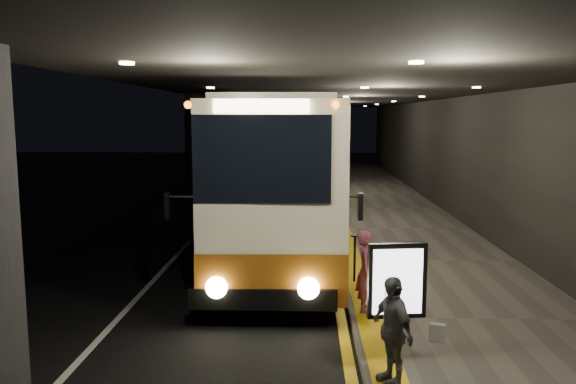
{
  "coord_description": "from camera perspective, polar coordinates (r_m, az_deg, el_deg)",
  "views": [
    {
      "loc": [
        1.69,
        -12.9,
        3.74
      ],
      "look_at": [
        1.2,
        2.15,
        1.7
      ],
      "focal_mm": 35.0,
      "sensor_mm": 36.0,
      "label": 1
    }
  ],
  "objects": [
    {
      "name": "bag_polka",
      "position": [
        9.55,
        14.93,
        -13.66
      ],
      "size": [
        0.27,
        0.18,
        0.3
      ],
      "primitive_type": "cube",
      "rotation": [
        0.0,
        0.0,
        -0.3
      ],
      "color": "black",
      "rests_on": "sidewalk"
    },
    {
      "name": "coach_third",
      "position": [
        44.6,
        1.02,
        5.1
      ],
      "size": [
        3.08,
        11.42,
        3.54
      ],
      "rotation": [
        0.0,
        0.0,
        0.07
      ],
      "color": "beige",
      "rests_on": "ground"
    },
    {
      "name": "coach_second",
      "position": [
        29.73,
        0.25,
        4.24
      ],
      "size": [
        3.48,
        12.96,
        4.03
      ],
      "rotation": [
        0.0,
        0.0,
        -0.06
      ],
      "color": "beige",
      "rests_on": "ground"
    },
    {
      "name": "coach_main",
      "position": [
        15.86,
        -0.85,
        1.18
      ],
      "size": [
        2.98,
        13.01,
        4.03
      ],
      "rotation": [
        0.0,
        0.0,
        0.02
      ],
      "color": "beige",
      "rests_on": "ground"
    },
    {
      "name": "tactile_strip",
      "position": [
        18.29,
        5.48,
        -3.62
      ],
      "size": [
        0.5,
        50.0,
        0.01
      ],
      "primitive_type": "cube",
      "color": "gold",
      "rests_on": "sidewalk"
    },
    {
      "name": "support_columns",
      "position": [
        17.27,
        -8.79,
        2.51
      ],
      "size": [
        0.8,
        24.8,
        4.4
      ],
      "color": "black",
      "rests_on": "ground"
    },
    {
      "name": "terminal_wall",
      "position": [
        18.69,
        18.45,
        5.05
      ],
      "size": [
        0.1,
        50.0,
        6.0
      ],
      "primitive_type": "cube",
      "color": "black",
      "rests_on": "ground"
    },
    {
      "name": "passenger_boarding",
      "position": [
        10.53,
        7.93,
        -7.96
      ],
      "size": [
        0.45,
        0.61,
        1.52
      ],
      "primitive_type": "imported",
      "rotation": [
        0.0,
        0.0,
        1.4
      ],
      "color": "#AD516A",
      "rests_on": "sidewalk"
    },
    {
      "name": "info_sign",
      "position": [
        8.3,
        11.02,
        -9.08
      ],
      "size": [
        0.85,
        0.22,
        1.8
      ],
      "rotation": [
        0.0,
        0.0,
        0.13
      ],
      "color": "black",
      "rests_on": "sidewalk"
    },
    {
      "name": "ground",
      "position": [
        13.54,
        -5.43,
        -8.36
      ],
      "size": [
        90.0,
        90.0,
        0.0
      ],
      "primitive_type": "plane",
      "color": "black"
    },
    {
      "name": "kerb_stripe_yellow",
      "position": [
        18.3,
        3.91,
        -4.08
      ],
      "size": [
        0.18,
        50.0,
        0.01
      ],
      "primitive_type": "cube",
      "color": "gold",
      "rests_on": "ground"
    },
    {
      "name": "sidewalk",
      "position": [
        18.53,
        11.36,
        -3.85
      ],
      "size": [
        4.5,
        50.0,
        0.15
      ],
      "primitive_type": "cube",
      "color": "#514C44",
      "rests_on": "ground"
    },
    {
      "name": "lane_line_white",
      "position": [
        18.62,
        -9.0,
        -3.95
      ],
      "size": [
        0.12,
        50.0,
        0.01
      ],
      "primitive_type": "cube",
      "color": "silver",
      "rests_on": "ground"
    },
    {
      "name": "stanchion_post",
      "position": [
        12.35,
        6.78,
        -6.77
      ],
      "size": [
        0.05,
        0.05,
        1.02
      ],
      "primitive_type": "cylinder",
      "color": "black",
      "rests_on": "sidewalk"
    },
    {
      "name": "canopy",
      "position": [
        17.94,
        4.53,
        10.44
      ],
      "size": [
        9.0,
        50.0,
        0.4
      ],
      "primitive_type": "cube",
      "color": "black",
      "rests_on": "support_columns"
    },
    {
      "name": "passenger_waiting_grey",
      "position": [
        7.88,
        10.52,
        -13.62
      ],
      "size": [
        0.76,
        0.98,
        1.48
      ],
      "primitive_type": "imported",
      "rotation": [
        0.0,
        0.0,
        -1.15
      ],
      "color": "#535358",
      "rests_on": "sidewalk"
    }
  ]
}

